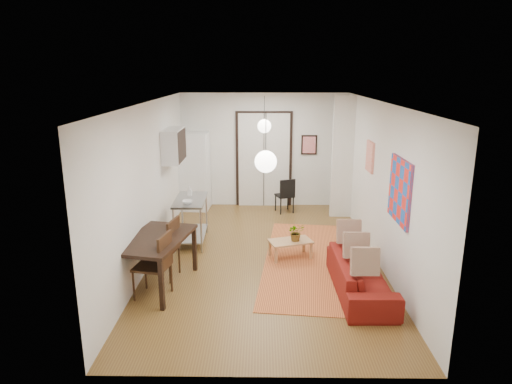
{
  "coord_description": "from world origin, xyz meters",
  "views": [
    {
      "loc": [
        -0.05,
        -8.05,
        3.45
      ],
      "look_at": [
        -0.16,
        0.14,
        1.25
      ],
      "focal_mm": 32.0,
      "sensor_mm": 36.0,
      "label": 1
    }
  ],
  "objects_px": {
    "sofa": "(361,276)",
    "coffee_table": "(290,243)",
    "dining_chair_near": "(163,241)",
    "kitchen_counter": "(191,214)",
    "dining_table": "(156,243)",
    "black_side_chair": "(284,192)",
    "dining_chair_far": "(153,257)",
    "fridge": "(195,171)"
  },
  "relations": [
    {
      "from": "fridge",
      "to": "dining_chair_far",
      "type": "height_order",
      "value": "fridge"
    },
    {
      "from": "dining_table",
      "to": "dining_chair_near",
      "type": "xyz_separation_m",
      "value": [
        -0.0,
        0.46,
        -0.14
      ]
    },
    {
      "from": "dining_table",
      "to": "black_side_chair",
      "type": "distance_m",
      "value": 4.74
    },
    {
      "from": "black_side_chair",
      "to": "fridge",
      "type": "bearing_deg",
      "value": -25.54
    },
    {
      "from": "coffee_table",
      "to": "dining_table",
      "type": "height_order",
      "value": "dining_table"
    },
    {
      "from": "kitchen_counter",
      "to": "dining_chair_far",
      "type": "bearing_deg",
      "value": -97.94
    },
    {
      "from": "dining_chair_near",
      "to": "sofa",
      "type": "bearing_deg",
      "value": 90.32
    },
    {
      "from": "kitchen_counter",
      "to": "black_side_chair",
      "type": "bearing_deg",
      "value": 45.82
    },
    {
      "from": "dining_table",
      "to": "dining_chair_far",
      "type": "height_order",
      "value": "dining_chair_far"
    },
    {
      "from": "dining_table",
      "to": "black_side_chair",
      "type": "bearing_deg",
      "value": 61.42
    },
    {
      "from": "dining_chair_far",
      "to": "black_side_chair",
      "type": "bearing_deg",
      "value": 164.31
    },
    {
      "from": "fridge",
      "to": "coffee_table",
      "type": "bearing_deg",
      "value": -51.84
    },
    {
      "from": "coffee_table",
      "to": "dining_chair_near",
      "type": "xyz_separation_m",
      "value": [
        -2.24,
        -0.73,
        0.31
      ]
    },
    {
      "from": "dining_chair_far",
      "to": "dining_chair_near",
      "type": "bearing_deg",
      "value": -168.46
    },
    {
      "from": "black_side_chair",
      "to": "dining_chair_far",
      "type": "bearing_deg",
      "value": 42.24
    },
    {
      "from": "coffee_table",
      "to": "fridge",
      "type": "relative_size",
      "value": 0.45
    },
    {
      "from": "fridge",
      "to": "dining_table",
      "type": "bearing_deg",
      "value": -87.13
    },
    {
      "from": "sofa",
      "to": "coffee_table",
      "type": "distance_m",
      "value": 1.72
    },
    {
      "from": "kitchen_counter",
      "to": "dining_chair_far",
      "type": "xyz_separation_m",
      "value": [
        -0.25,
        -2.22,
        0.01
      ]
    },
    {
      "from": "sofa",
      "to": "fridge",
      "type": "relative_size",
      "value": 1.03
    },
    {
      "from": "fridge",
      "to": "dining_chair_far",
      "type": "xyz_separation_m",
      "value": [
        -0.01,
        -4.6,
        -0.36
      ]
    },
    {
      "from": "sofa",
      "to": "black_side_chair",
      "type": "height_order",
      "value": "black_side_chair"
    },
    {
      "from": "black_side_chair",
      "to": "coffee_table",
      "type": "bearing_deg",
      "value": 69.02
    },
    {
      "from": "dining_chair_near",
      "to": "black_side_chair",
      "type": "bearing_deg",
      "value": 160.07
    },
    {
      "from": "kitchen_counter",
      "to": "fridge",
      "type": "xyz_separation_m",
      "value": [
        -0.24,
        2.37,
        0.37
      ]
    },
    {
      "from": "dining_table",
      "to": "kitchen_counter",
      "type": "bearing_deg",
      "value": 82.71
    },
    {
      "from": "sofa",
      "to": "dining_chair_near",
      "type": "bearing_deg",
      "value": 78.0
    },
    {
      "from": "coffee_table",
      "to": "black_side_chair",
      "type": "height_order",
      "value": "black_side_chair"
    },
    {
      "from": "dining_table",
      "to": "dining_chair_far",
      "type": "distance_m",
      "value": 0.28
    },
    {
      "from": "fridge",
      "to": "dining_chair_near",
      "type": "xyz_separation_m",
      "value": [
        -0.01,
        -3.9,
        -0.36
      ]
    },
    {
      "from": "sofa",
      "to": "kitchen_counter",
      "type": "bearing_deg",
      "value": 53.49
    },
    {
      "from": "coffee_table",
      "to": "fridge",
      "type": "xyz_separation_m",
      "value": [
        -2.23,
        3.17,
        0.67
      ]
    },
    {
      "from": "dining_table",
      "to": "black_side_chair",
      "type": "relative_size",
      "value": 1.93
    },
    {
      "from": "dining_table",
      "to": "black_side_chair",
      "type": "height_order",
      "value": "black_side_chair"
    },
    {
      "from": "coffee_table",
      "to": "dining_chair_far",
      "type": "relative_size",
      "value": 0.84
    },
    {
      "from": "dining_chair_near",
      "to": "kitchen_counter",
      "type": "bearing_deg",
      "value": -177.9
    },
    {
      "from": "dining_table",
      "to": "dining_chair_near",
      "type": "bearing_deg",
      "value": 90.0
    },
    {
      "from": "fridge",
      "to": "black_side_chair",
      "type": "bearing_deg",
      "value": -1.96
    },
    {
      "from": "dining_table",
      "to": "sofa",
      "type": "bearing_deg",
      "value": -3.35
    },
    {
      "from": "kitchen_counter",
      "to": "dining_table",
      "type": "distance_m",
      "value": 2.0
    },
    {
      "from": "coffee_table",
      "to": "dining_chair_far",
      "type": "distance_m",
      "value": 2.68
    },
    {
      "from": "dining_chair_near",
      "to": "black_side_chair",
      "type": "relative_size",
      "value": 1.21
    }
  ]
}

